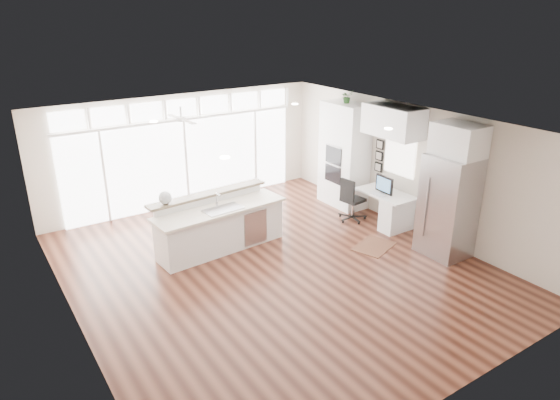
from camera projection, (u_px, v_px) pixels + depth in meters
floor at (274, 268)px, 9.38m from camera, size 7.00×8.00×0.02m
ceiling at (274, 126)px, 8.40m from camera, size 7.00×8.00×0.02m
wall_back at (184, 150)px, 11.99m from camera, size 7.00×0.04×2.70m
wall_front at (461, 305)px, 5.78m from camera, size 7.00×0.04×2.70m
wall_left at (68, 250)px, 7.08m from camera, size 0.04×8.00×2.70m
wall_right at (411, 168)px, 10.69m from camera, size 0.04×8.00×2.70m
glass_wall at (186, 163)px, 12.05m from camera, size 5.80×0.06×2.08m
transom_row at (182, 108)px, 11.57m from camera, size 5.90×0.06×0.40m
desk_window at (400, 156)px, 10.83m from camera, size 0.04×0.85×0.85m
ceiling_fan at (181, 114)px, 10.39m from camera, size 1.16×1.16×0.32m
recessed_lights at (267, 125)px, 8.56m from camera, size 3.40×3.00×0.02m
oven_cabinet at (344, 155)px, 11.96m from camera, size 0.64×1.20×2.50m
desk_nook at (385, 209)px, 11.09m from camera, size 0.72×1.30×0.76m
upper_cabinets at (393, 121)px, 10.39m from camera, size 0.64×1.30×0.64m
refrigerator at (448, 206)px, 9.57m from camera, size 0.76×0.90×2.00m
fridge_cabinet at (459, 140)px, 9.13m from camera, size 0.64×0.90×0.60m
framed_photos at (379, 156)px, 11.37m from camera, size 0.06×0.22×0.80m
kitchen_island at (221, 224)px, 9.92m from camera, size 2.79×1.23×1.08m
rug at (374, 246)px, 10.19m from camera, size 1.02×0.88×0.01m
office_chair at (353, 199)px, 11.30m from camera, size 0.58×0.54×1.00m
fishbowl at (165, 198)px, 9.43m from camera, size 0.28×0.28×0.25m
monitor at (384, 184)px, 10.83m from camera, size 0.11×0.51×0.42m
keyboard at (378, 195)px, 10.82m from camera, size 0.17×0.35×0.02m
potted_plant at (347, 98)px, 11.46m from camera, size 0.27×0.30×0.23m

